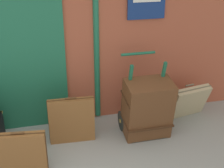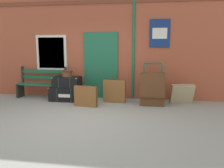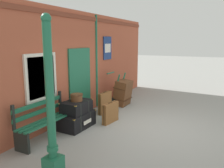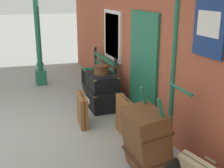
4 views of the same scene
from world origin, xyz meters
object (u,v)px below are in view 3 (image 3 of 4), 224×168
steamer_trunk_base (76,120)px  suitcase_slate (110,113)px  lamp_post (51,121)px  suitcase_olive (105,103)px  steamer_trunk_middle (76,107)px  suitcase_charcoal (124,92)px  round_hatbox (77,97)px  platform_bench (45,121)px  porters_trolley (118,97)px  large_brown_trunk (123,93)px

steamer_trunk_base → suitcase_slate: bearing=-40.4°
lamp_post → suitcase_olive: size_ratio=3.79×
lamp_post → steamer_trunk_middle: size_ratio=3.35×
steamer_trunk_base → steamer_trunk_middle: steamer_trunk_middle is taller
lamp_post → suitcase_charcoal: bearing=11.9°
suitcase_slate → suitcase_charcoal: size_ratio=0.92×
steamer_trunk_base → suitcase_charcoal: bearing=2.2°
round_hatbox → suitcase_charcoal: (3.46, 0.16, -0.56)m
platform_bench → steamer_trunk_base: 1.00m
suitcase_charcoal → porters_trolley: bearing=-168.5°
large_brown_trunk → suitcase_olive: bearing=172.8°
platform_bench → suitcase_slate: size_ratio=2.43×
porters_trolley → large_brown_trunk: 0.27m
porters_trolley → suitcase_charcoal: (0.87, 0.18, 0.02)m
steamer_trunk_base → large_brown_trunk: size_ratio=1.10×
steamer_trunk_base → steamer_trunk_middle: bearing=-64.9°
large_brown_trunk → suitcase_charcoal: size_ratio=1.30×
porters_trolley → suitcase_charcoal: size_ratio=1.65×
steamer_trunk_middle → round_hatbox: round_hatbox is taller
steamer_trunk_middle → large_brown_trunk: bearing=-4.5°
round_hatbox → suitcase_slate: (0.75, -0.63, -0.56)m
large_brown_trunk → round_hatbox: bearing=175.6°
steamer_trunk_base → suitcase_charcoal: (3.47, 0.13, 0.08)m
lamp_post → steamer_trunk_middle: bearing=25.6°
round_hatbox → suitcase_charcoal: size_ratio=0.46×
platform_bench → suitcase_slate: 1.93m
lamp_post → platform_bench: (1.19, 1.28, -0.58)m
suitcase_slate → round_hatbox: bearing=140.2°
steamer_trunk_base → suitcase_olive: 1.50m
round_hatbox → porters_trolley: (2.59, -0.02, -0.58)m
large_brown_trunk → suitcase_slate: large_brown_trunk is taller
round_hatbox → suitcase_slate: round_hatbox is taller
platform_bench → round_hatbox: bearing=-15.3°
large_brown_trunk → suitcase_charcoal: 0.96m
suitcase_charcoal → suitcase_olive: bearing=-173.7°
lamp_post → suitcase_charcoal: size_ratio=3.84×
steamer_trunk_middle → round_hatbox: size_ratio=2.47×
steamer_trunk_middle → lamp_post: bearing=-154.4°
suitcase_olive → platform_bench: bearing=172.5°
platform_bench → large_brown_trunk: platform_bench is taller
platform_bench → steamer_trunk_middle: platform_bench is taller
suitcase_slate → porters_trolley: bearing=18.3°
steamer_trunk_base → suitcase_olive: bearing=-3.2°
suitcase_slate → steamer_trunk_middle: bearing=140.1°
steamer_trunk_base → suitcase_charcoal: size_ratio=1.43×
steamer_trunk_middle → round_hatbox: (0.00, -0.01, 0.27)m
round_hatbox → suitcase_olive: 1.56m
large_brown_trunk → suitcase_olive: size_ratio=1.29×
steamer_trunk_middle → suitcase_olive: steamer_trunk_middle is taller
steamer_trunk_middle → steamer_trunk_base: bearing=115.1°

